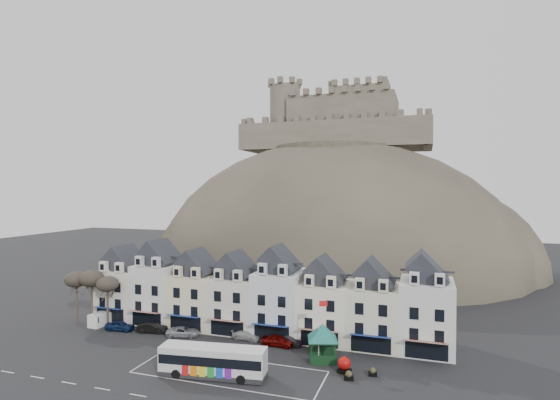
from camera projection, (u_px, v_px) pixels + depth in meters
The scene contains 21 objects.
ground at pixel (209, 374), 50.27m from camera, with size 300.00×300.00×0.00m, color black.
coach_bay_markings at pixel (229, 372), 50.82m from camera, with size 22.00×7.50×0.01m, color silver.
townhouse_terrace at pixel (260, 296), 65.22m from camera, with size 54.40×9.35×11.80m.
castle_hill at pixel (336, 269), 115.23m from camera, with size 100.00×76.00×68.00m.
castle at pixel (339, 121), 121.03m from camera, with size 50.20×22.20×22.00m.
tree_left_far at pixel (76, 280), 69.26m from camera, with size 3.61×3.61×8.24m.
tree_left_mid at pixel (92, 279), 68.30m from camera, with size 3.78×3.78×8.64m.
tree_left_near at pixel (107, 285), 67.36m from camera, with size 3.43×3.43×7.84m.
bus at pixel (213, 360), 49.55m from camera, with size 12.47×4.44×3.44m.
bus_shelter at pixel (323, 332), 54.10m from camera, with size 6.89×6.89×4.58m.
red_buoy at pixel (344, 365), 50.62m from camera, with size 1.61×1.61×1.85m.
flagpole at pixel (319, 326), 53.92m from camera, with size 1.09×0.37×7.76m.
white_van at pixel (102, 318), 68.51m from camera, with size 2.10×4.42×1.98m.
planter_west at pixel (349, 376), 48.62m from camera, with size 1.16×0.75×1.07m.
planter_east at pixel (373, 372), 49.68m from camera, with size 1.03×0.69×0.98m.
car_navy at pixel (120, 326), 65.60m from camera, with size 1.75×4.36×1.49m, color #0C1C40.
car_black at pixel (152, 328), 64.68m from camera, with size 1.56×4.46×1.47m, color black.
car_silver at pixel (183, 332), 63.08m from camera, with size 2.19×4.67×1.32m, color #9B9DA2.
car_white at pixel (246, 335), 61.76m from camera, with size 1.71×4.20×1.22m, color #B9B9B9.
car_maroon at pixel (278, 341), 59.12m from camera, with size 1.80×4.47×1.52m, color #550604.
car_charcoal at pixel (289, 340), 59.72m from camera, with size 1.32×3.79×1.25m, color black.
Camera 1 is at (23.60, -44.54, 21.39)m, focal length 28.00 mm.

